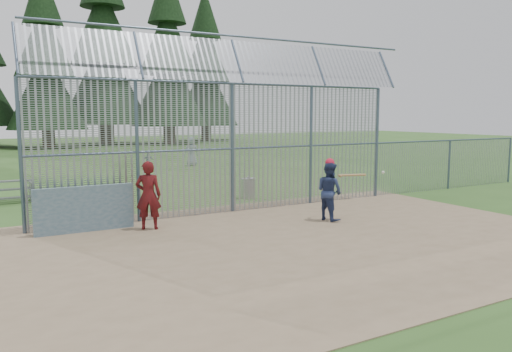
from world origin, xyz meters
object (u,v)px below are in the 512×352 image
onlooker (148,195)px  batter (329,191)px  dugout_wall (85,209)px  trash_can (248,188)px

onlooker → batter: bearing=-173.4°
batter → onlooker: bearing=66.0°
batter → dugout_wall: bearing=65.3°
trash_can → dugout_wall: bearing=-157.5°
batter → onlooker: 5.10m
onlooker → trash_can: (4.72, 3.12, -0.55)m
dugout_wall → trash_can: size_ratio=3.05×
dugout_wall → trash_can: 6.78m
dugout_wall → batter: batter is taller
batter → trash_can: size_ratio=2.05×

